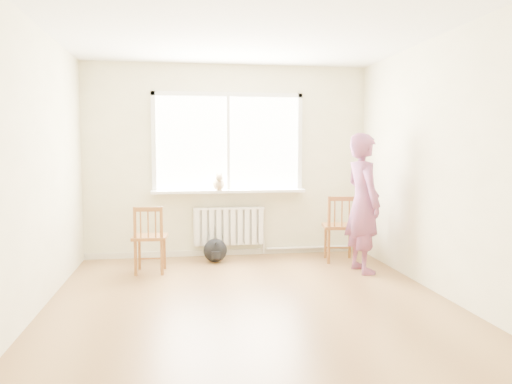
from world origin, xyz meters
name	(u,v)px	position (x,y,z in m)	size (l,w,h in m)	color
floor	(250,302)	(0.00, 0.00, 0.00)	(4.50, 4.50, 0.00)	olive
ceiling	(250,25)	(0.00, 0.00, 2.70)	(4.50, 4.50, 0.00)	white
back_wall	(228,161)	(0.00, 2.25, 1.35)	(4.00, 0.01, 2.70)	beige
window	(228,139)	(0.00, 2.22, 1.66)	(2.12, 0.05, 1.42)	white
windowsill	(229,191)	(0.00, 2.14, 0.93)	(2.15, 0.22, 0.04)	white
radiator	(229,226)	(0.00, 2.16, 0.44)	(1.00, 0.12, 0.55)	white
heating_pipe	(314,247)	(1.25, 2.19, 0.08)	(0.04, 0.04, 1.40)	silver
baseboard	(229,252)	(0.00, 2.23, 0.04)	(4.00, 0.03, 0.08)	beige
chair_left	(150,239)	(-1.06, 1.33, 0.42)	(0.44, 0.42, 0.83)	brown
chair_right	(340,228)	(1.45, 1.58, 0.45)	(0.51, 0.49, 0.90)	brown
person	(363,203)	(1.55, 1.02, 0.86)	(0.63, 0.41, 1.71)	#B43C6E
cat	(219,183)	(-0.15, 2.05, 1.05)	(0.17, 0.38, 0.25)	beige
backpack	(215,250)	(-0.22, 1.82, 0.16)	(0.32, 0.24, 0.32)	black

